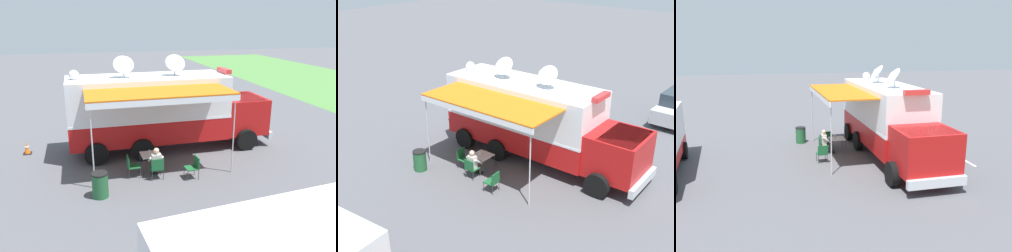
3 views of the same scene
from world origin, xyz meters
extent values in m
plane|color=#515156|center=(0.00, 0.00, 0.00)|extent=(100.00, 100.00, 0.00)
cube|color=silver|center=(-3.36, 0.86, 0.00)|extent=(0.17, 4.80, 0.01)
cube|color=#B71414|center=(0.00, 0.00, 1.15)|extent=(2.57, 7.22, 1.10)
cube|color=white|center=(0.00, 0.00, 2.55)|extent=(2.57, 7.22, 1.70)
cube|color=white|center=(0.00, 0.00, 1.70)|extent=(2.59, 7.24, 0.10)
cube|color=#B71414|center=(-0.05, 4.65, 1.45)|extent=(2.32, 2.12, 1.70)
cube|color=#28333D|center=(-0.05, 4.85, 1.95)|extent=(2.16, 1.49, 0.70)
cube|color=silver|center=(-0.06, 5.78, 0.55)|extent=(2.38, 0.22, 0.36)
cylinder|color=black|center=(-1.29, 4.44, 0.50)|extent=(0.31, 1.00, 1.00)
cylinder|color=black|center=(1.21, 4.46, 0.50)|extent=(0.31, 1.00, 1.00)
cylinder|color=black|center=(-1.24, -0.55, 0.50)|extent=(0.31, 1.00, 1.00)
cylinder|color=black|center=(1.26, -0.53, 0.50)|extent=(0.31, 1.00, 1.00)
cylinder|color=black|center=(-1.23, -2.53, 0.50)|extent=(0.31, 1.00, 1.00)
cylinder|color=black|center=(1.27, -2.51, 0.50)|extent=(0.31, 1.00, 1.00)
cube|color=white|center=(0.00, 0.00, 3.45)|extent=(2.57, 7.22, 0.10)
cube|color=red|center=(-0.04, 3.70, 3.62)|extent=(1.10, 0.29, 0.20)
cylinder|color=silver|center=(0.01, -1.08, 3.73)|extent=(0.10, 0.10, 0.45)
cone|color=silver|center=(0.16, -1.08, 4.13)|extent=(0.73, 0.91, 0.81)
cylinder|color=silver|center=(-0.01, 1.26, 3.73)|extent=(0.10, 0.10, 0.45)
cone|color=silver|center=(0.14, 1.26, 4.13)|extent=(0.73, 0.91, 0.81)
sphere|color=white|center=(0.03, -3.20, 3.68)|extent=(0.44, 0.44, 0.44)
cube|color=orange|center=(2.35, 0.02, 3.25)|extent=(2.26, 5.78, 0.06)
cube|color=white|center=(3.41, 0.03, 3.11)|extent=(0.14, 5.76, 0.24)
cylinder|color=silver|center=(3.32, 2.76, 1.63)|extent=(0.05, 0.05, 3.25)
cylinder|color=silver|center=(3.38, -2.70, 1.63)|extent=(0.05, 0.05, 3.25)
cube|color=silver|center=(2.42, -0.40, 0.71)|extent=(0.81, 0.81, 0.03)
cylinder|color=#333338|center=(2.05, -0.03, 0.35)|extent=(0.03, 0.03, 0.70)
cylinder|color=#333338|center=(2.79, -0.02, 0.35)|extent=(0.03, 0.03, 0.70)
cylinder|color=#333338|center=(2.05, -0.77, 0.35)|extent=(0.03, 0.03, 0.70)
cylinder|color=#333338|center=(2.79, -0.76, 0.35)|extent=(0.03, 0.03, 0.70)
cylinder|color=silver|center=(2.50, -0.47, 0.83)|extent=(0.07, 0.07, 0.20)
cylinder|color=white|center=(2.50, -0.47, 0.94)|extent=(0.04, 0.04, 0.02)
cube|color=#19562D|center=(3.12, -0.32, 0.42)|extent=(0.48, 0.48, 0.04)
cube|color=#19562D|center=(3.34, -0.32, 0.65)|extent=(0.04, 0.48, 0.44)
cylinder|color=#333338|center=(2.90, -0.54, 0.21)|extent=(0.02, 0.02, 0.42)
cylinder|color=#333338|center=(2.90, -0.10, 0.21)|extent=(0.02, 0.02, 0.42)
cylinder|color=#333338|center=(3.34, -0.54, 0.21)|extent=(0.02, 0.02, 0.42)
cylinder|color=#333338|center=(3.34, -0.10, 0.21)|extent=(0.02, 0.02, 0.42)
cube|color=#19562D|center=(2.74, -1.15, 0.42)|extent=(0.48, 0.48, 0.04)
cube|color=#19562D|center=(2.75, -1.37, 0.65)|extent=(0.48, 0.04, 0.44)
cylinder|color=#333338|center=(2.52, -0.93, 0.21)|extent=(0.02, 0.02, 0.42)
cylinder|color=#333338|center=(2.96, -0.92, 0.21)|extent=(0.02, 0.02, 0.42)
cylinder|color=#333338|center=(2.53, -1.37, 0.21)|extent=(0.02, 0.02, 0.42)
cylinder|color=#333338|center=(2.97, -1.36, 0.21)|extent=(0.02, 0.02, 0.42)
cube|color=#19562D|center=(3.45, 1.00, 0.42)|extent=(0.51, 0.51, 0.04)
cube|color=#19562D|center=(3.44, 1.22, 0.65)|extent=(0.48, 0.07, 0.44)
cylinder|color=#333338|center=(3.69, 0.80, 0.21)|extent=(0.02, 0.02, 0.42)
cylinder|color=#333338|center=(3.25, 0.77, 0.21)|extent=(0.02, 0.02, 0.42)
cylinder|color=#333338|center=(3.66, 1.24, 0.21)|extent=(0.02, 0.02, 0.42)
cylinder|color=#333338|center=(3.22, 1.21, 0.21)|extent=(0.02, 0.02, 0.42)
cube|color=silver|center=(3.12, -0.32, 0.72)|extent=(0.24, 0.36, 0.56)
sphere|color=beige|center=(3.12, -0.32, 1.14)|extent=(0.22, 0.22, 0.22)
cylinder|color=silver|center=(3.00, -0.55, 0.76)|extent=(0.43, 0.09, 0.34)
cylinder|color=silver|center=(3.00, -0.09, 0.76)|extent=(0.43, 0.09, 0.34)
cylinder|color=#383323|center=(2.94, -0.42, 0.44)|extent=(0.38, 0.13, 0.13)
cylinder|color=#383323|center=(2.76, -0.42, 0.21)|extent=(0.11, 0.11, 0.42)
cube|color=black|center=(2.70, -0.42, 0.04)|extent=(0.24, 0.10, 0.07)
cylinder|color=#383323|center=(2.94, -0.22, 0.44)|extent=(0.38, 0.13, 0.13)
cylinder|color=#383323|center=(2.76, -0.22, 0.21)|extent=(0.11, 0.11, 0.42)
cube|color=black|center=(2.70, -0.22, 0.04)|extent=(0.24, 0.10, 0.07)
cylinder|color=#235B33|center=(4.09, -2.53, 0.42)|extent=(0.56, 0.56, 0.85)
cylinder|color=black|center=(4.09, -2.53, 0.88)|extent=(0.57, 0.57, 0.06)
cube|color=black|center=(-0.81, -5.56, 0.01)|extent=(0.36, 0.36, 0.03)
cone|color=orange|center=(-0.81, -5.56, 0.31)|extent=(0.26, 0.26, 0.55)
cylinder|color=white|center=(-0.81, -5.56, 0.33)|extent=(0.17, 0.17, 0.06)
cube|color=#B2B5BA|center=(-8.56, 4.46, 0.70)|extent=(4.23, 1.87, 0.76)
cube|color=#28333D|center=(-8.41, 4.46, 1.42)|extent=(2.13, 1.63, 0.68)
cylinder|color=black|center=(-9.87, 3.58, 0.32)|extent=(0.64, 0.23, 0.64)
cylinder|color=black|center=(-9.84, 5.38, 0.32)|extent=(0.64, 0.23, 0.64)
cylinder|color=black|center=(-7.27, 3.54, 0.32)|extent=(0.64, 0.23, 0.64)
cylinder|color=black|center=(-7.24, 5.34, 0.32)|extent=(0.64, 0.23, 0.64)
camera|label=1|loc=(15.05, -2.89, 5.97)|focal=36.58mm
camera|label=2|loc=(14.13, 10.33, 9.00)|focal=44.27mm
camera|label=3|loc=(5.96, 16.56, 5.53)|focal=36.87mm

